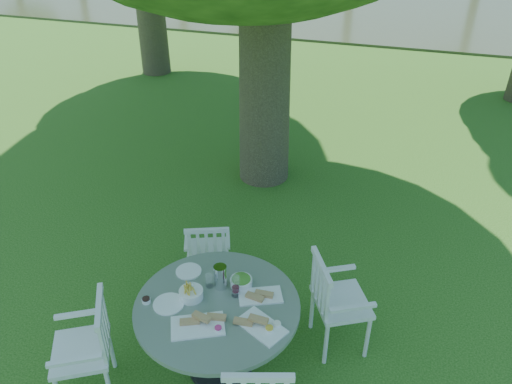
% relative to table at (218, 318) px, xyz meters
% --- Properties ---
extents(ground, '(140.00, 140.00, 0.00)m').
position_rel_table_xyz_m(ground, '(-0.15, 1.32, -0.58)').
color(ground, '#19440E').
rests_on(ground, ground).
extents(table, '(1.33, 1.33, 0.73)m').
position_rel_table_xyz_m(table, '(0.00, 0.00, 0.00)').
color(table, black).
rests_on(table, ground).
extents(chair_ne, '(0.62, 0.63, 0.95)m').
position_rel_table_xyz_m(chair_ne, '(0.84, 0.53, -0.02)').
color(chair_ne, silver).
rests_on(chair_ne, ground).
extents(chair_nw, '(0.52, 0.51, 0.81)m').
position_rel_table_xyz_m(chair_nw, '(-0.46, 0.89, -0.10)').
color(chair_nw, silver).
rests_on(chair_nw, ground).
extents(chair_sw, '(0.62, 0.63, 0.93)m').
position_rel_table_xyz_m(chair_sw, '(-0.85, -0.51, -0.03)').
color(chair_sw, silver).
rests_on(chair_sw, ground).
extents(tableware, '(1.21, 0.86, 0.21)m').
position_rel_table_xyz_m(tableware, '(-0.02, 0.07, 0.19)').
color(tableware, white).
rests_on(tableware, table).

